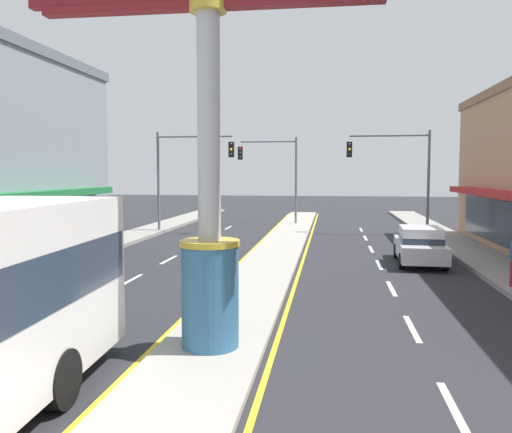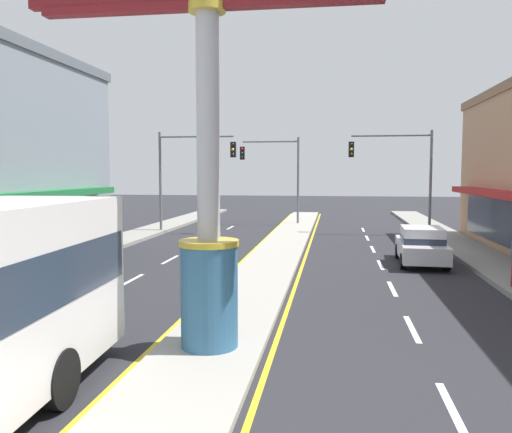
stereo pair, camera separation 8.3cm
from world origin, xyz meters
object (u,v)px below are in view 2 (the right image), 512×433
object	(u,v)px
traffic_light_left_side	(188,164)
traffic_light_right_side	(400,164)
traffic_light_median_far	(277,166)
sedan_mid_left_lane	(421,245)
district_sign	(208,136)

from	to	relation	value
traffic_light_left_side	traffic_light_right_side	bearing A→B (deg)	3.64
traffic_light_right_side	traffic_light_median_far	xyz separation A→B (m)	(-7.86, 5.07, -0.05)
traffic_light_right_side	traffic_light_median_far	distance (m)	9.35
traffic_light_left_side	sedan_mid_left_lane	world-z (taller)	traffic_light_left_side
traffic_light_right_side	sedan_mid_left_lane	bearing A→B (deg)	-91.64
traffic_light_left_side	district_sign	bearing A→B (deg)	-73.06
traffic_light_median_far	sedan_mid_left_lane	bearing A→B (deg)	-63.44
traffic_light_right_side	sedan_mid_left_lane	xyz separation A→B (m)	(-0.29, -10.07, -3.46)
traffic_light_right_side	sedan_mid_left_lane	size ratio (longest dim) A/B	1.42
traffic_light_left_side	traffic_light_right_side	xyz separation A→B (m)	(12.70, 0.81, 0.00)
traffic_light_right_side	traffic_light_median_far	world-z (taller)	same
traffic_light_left_side	sedan_mid_left_lane	distance (m)	15.87
traffic_light_left_side	traffic_light_median_far	bearing A→B (deg)	50.56
sedan_mid_left_lane	traffic_light_median_far	bearing A→B (deg)	116.56
traffic_light_left_side	traffic_light_median_far	distance (m)	7.61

